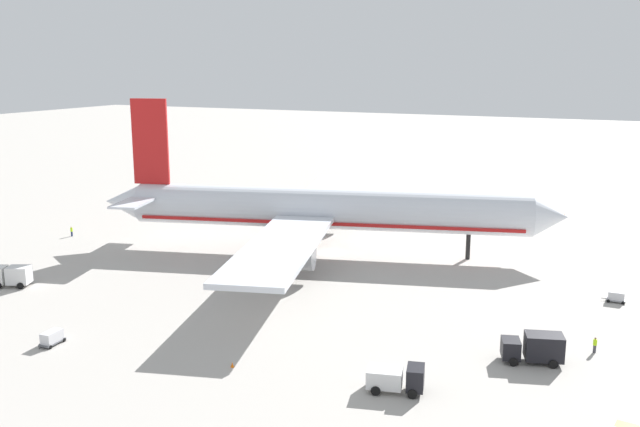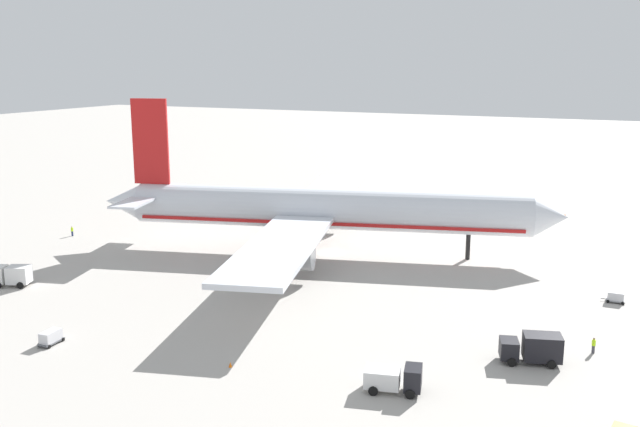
% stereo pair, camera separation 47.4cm
% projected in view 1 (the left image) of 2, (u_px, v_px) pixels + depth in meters
% --- Properties ---
extents(ground_plane, '(600.00, 600.00, 0.00)m').
position_uv_depth(ground_plane, '(328.00, 253.00, 112.34)').
color(ground_plane, '#ADA8A0').
extents(airliner, '(73.30, 76.16, 24.27)m').
position_uv_depth(airliner, '(320.00, 210.00, 110.98)').
color(airliner, silver).
rests_on(airliner, ground).
extents(service_truck_0, '(6.50, 4.10, 3.06)m').
position_uv_depth(service_truck_0, '(535.00, 347.00, 70.98)').
color(service_truck_0, black).
rests_on(service_truck_0, ground).
extents(service_truck_1, '(5.68, 3.68, 2.55)m').
position_uv_depth(service_truck_1, '(396.00, 378.00, 64.83)').
color(service_truck_1, black).
rests_on(service_truck_1, ground).
extents(service_truck_2, '(5.20, 3.96, 2.79)m').
position_uv_depth(service_truck_2, '(13.00, 275.00, 95.21)').
color(service_truck_2, white).
rests_on(service_truck_2, ground).
extents(baggage_cart_0, '(2.90, 1.54, 1.37)m').
position_uv_depth(baggage_cart_0, '(616.00, 296.00, 89.15)').
color(baggage_cart_0, gray).
rests_on(baggage_cart_0, ground).
extents(baggage_cart_1, '(1.69, 3.45, 1.50)m').
position_uv_depth(baggage_cart_1, '(52.00, 337.00, 75.68)').
color(baggage_cart_1, '#595B60').
rests_on(baggage_cart_1, ground).
extents(ground_worker_0, '(0.43, 0.43, 1.71)m').
position_uv_depth(ground_worker_0, '(595.00, 345.00, 73.52)').
color(ground_worker_0, '#3F3F47').
rests_on(ground_worker_0, ground).
extents(ground_worker_1, '(0.45, 0.45, 1.75)m').
position_uv_depth(ground_worker_1, '(72.00, 231.00, 122.74)').
color(ground_worker_1, navy).
rests_on(ground_worker_1, ground).
extents(traffic_cone_0, '(0.36, 0.36, 0.55)m').
position_uv_depth(traffic_cone_0, '(232.00, 365.00, 70.12)').
color(traffic_cone_0, orange).
rests_on(traffic_cone_0, ground).
extents(traffic_cone_1, '(0.36, 0.36, 0.55)m').
position_uv_depth(traffic_cone_1, '(564.00, 215.00, 138.88)').
color(traffic_cone_1, orange).
rests_on(traffic_cone_1, ground).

